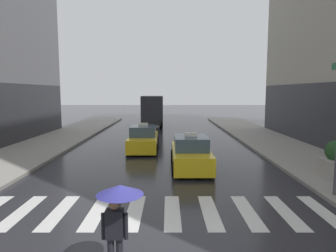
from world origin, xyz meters
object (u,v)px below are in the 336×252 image
at_px(box_truck, 153,110).
at_px(pedestrian_with_umbrella, 119,205).
at_px(planter_near_corner, 336,161).
at_px(taxi_lead, 191,154).
at_px(taxi_second, 144,139).

height_order(box_truck, pedestrian_with_umbrella, box_truck).
relative_size(box_truck, planter_near_corner, 4.77).
xyz_separation_m(taxi_lead, pedestrian_with_umbrella, (-2.14, -8.72, 0.79)).
distance_m(taxi_second, planter_near_corner, 11.02).
relative_size(taxi_second, planter_near_corner, 2.85).
distance_m(box_truck, pedestrian_with_umbrella, 26.75).
height_order(taxi_lead, taxi_second, same).
bearing_deg(taxi_lead, box_truck, 99.13).
xyz_separation_m(taxi_second, pedestrian_with_umbrella, (0.59, -13.26, 0.79)).
bearing_deg(taxi_lead, taxi_second, 121.01).
relative_size(taxi_second, box_truck, 0.60).
relative_size(taxi_second, pedestrian_with_umbrella, 2.35).
xyz_separation_m(taxi_second, planter_near_corner, (8.75, -6.69, 0.15)).
bearing_deg(taxi_lead, pedestrian_with_umbrella, -103.81).
distance_m(taxi_lead, taxi_second, 5.31).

